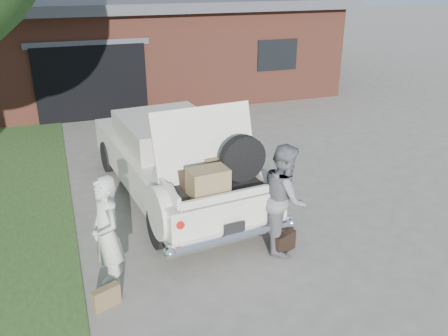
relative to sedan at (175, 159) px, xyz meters
name	(u,v)px	position (x,y,z in m)	size (l,w,h in m)	color
ground	(236,242)	(0.50, -2.08, -0.78)	(90.00, 90.00, 0.00)	gray
house	(150,43)	(1.48, 9.39, 0.89)	(12.80, 7.80, 3.30)	brown
sedan	(175,159)	(0.00, 0.00, 0.00)	(2.60, 5.50, 2.17)	silver
woman_left	(107,236)	(-1.61, -2.64, 0.08)	(0.63, 0.41, 1.72)	beige
woman_right	(285,198)	(1.17, -2.45, 0.10)	(0.86, 0.67, 1.77)	slate
suitcase_left	(106,297)	(-1.73, -3.02, -0.64)	(0.38, 0.12, 0.29)	brown
suitcase_right	(284,242)	(1.12, -2.61, -0.62)	(0.42, 0.13, 0.33)	black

